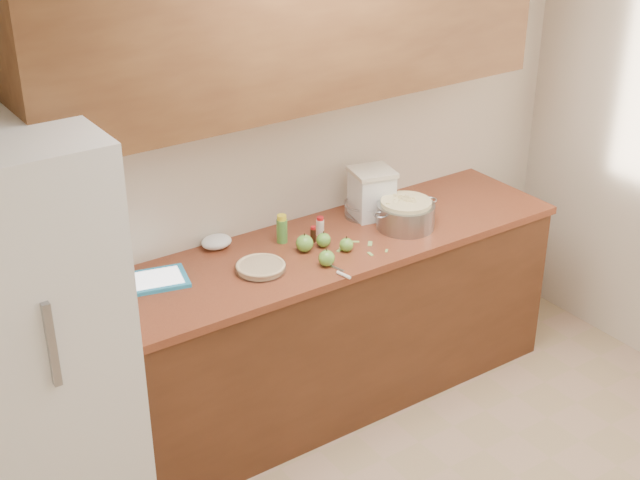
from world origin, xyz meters
TOP-DOWN VIEW (x-y plane):
  - room_shell at (0.00, 0.00)m, footprint 3.60×3.60m
  - counter_run at (0.00, 1.48)m, footprint 2.64×0.68m
  - upper_cabinets at (0.00, 1.63)m, footprint 2.60×0.34m
  - fridge at (-1.44, 1.44)m, footprint 0.70×0.70m
  - pie at (-0.36, 1.41)m, footprint 0.24×0.24m
  - colander at (0.49, 1.40)m, footprint 0.39×0.30m
  - flour_canister at (0.43, 1.61)m, footprint 0.25×0.25m
  - tablet at (-0.80, 1.59)m, footprint 0.32×0.28m
  - paring_knife at (-0.07, 1.17)m, footprint 0.05×0.17m
  - lemon_bottle at (-0.11, 1.61)m, footprint 0.05×0.05m
  - cinnamon_shaker at (0.08, 1.57)m, footprint 0.04×0.04m
  - vanilla_bottle at (0.01, 1.53)m, footprint 0.03×0.03m
  - mixing_bowl at (0.40, 1.63)m, footprint 0.21×0.21m
  - paper_towel at (-0.41, 1.74)m, footprint 0.19×0.17m
  - apple_left at (-0.08, 1.47)m, footprint 0.08×0.08m
  - apple_center at (0.02, 1.46)m, footprint 0.07×0.07m
  - apple_front at (-0.07, 1.29)m, footprint 0.08×0.08m
  - apple_extra at (0.09, 1.35)m, footprint 0.07×0.07m
  - peel_a at (0.25, 1.25)m, footprint 0.03×0.03m
  - peel_b at (0.18, 1.41)m, footprint 0.04×0.03m
  - peel_c at (0.08, 1.38)m, footprint 0.02×0.04m
  - peel_d at (0.23, 1.35)m, footprint 0.05×0.05m
  - peel_e at (0.16, 1.26)m, footprint 0.02×0.04m
  - peel_f at (0.07, 1.38)m, footprint 0.05×0.04m

SIDE VIEW (x-z plane):
  - counter_run at x=0.00m, z-range 0.00..0.92m
  - fridge at x=-1.44m, z-range 0.00..1.80m
  - peel_a at x=0.25m, z-range 0.92..0.92m
  - peel_b at x=0.18m, z-range 0.92..0.92m
  - peel_c at x=0.08m, z-range 0.92..0.92m
  - peel_d at x=0.23m, z-range 0.92..0.92m
  - peel_e at x=0.16m, z-range 0.92..0.92m
  - peel_f at x=0.07m, z-range 0.92..0.92m
  - paring_knife at x=-0.07m, z-range 0.92..0.93m
  - tablet at x=-0.80m, z-range 0.92..0.94m
  - pie at x=-0.36m, z-range 0.92..0.96m
  - paper_towel at x=-0.41m, z-range 0.92..0.98m
  - apple_extra at x=0.09m, z-range 0.91..0.99m
  - apple_center at x=0.02m, z-range 0.91..1.00m
  - apple_front at x=-0.07m, z-range 0.91..1.00m
  - vanilla_bottle at x=0.01m, z-range 0.92..1.00m
  - apple_left at x=-0.08m, z-range 0.91..1.01m
  - mixing_bowl at x=0.40m, z-range 0.92..1.00m
  - cinnamon_shaker at x=0.08m, z-range 0.92..1.02m
  - lemon_bottle at x=-0.11m, z-range 0.92..1.06m
  - colander at x=0.49m, z-range 0.92..1.06m
  - flour_canister at x=0.43m, z-range 0.92..1.18m
  - room_shell at x=0.00m, z-range -0.50..3.10m
  - upper_cabinets at x=0.00m, z-range 1.60..2.30m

